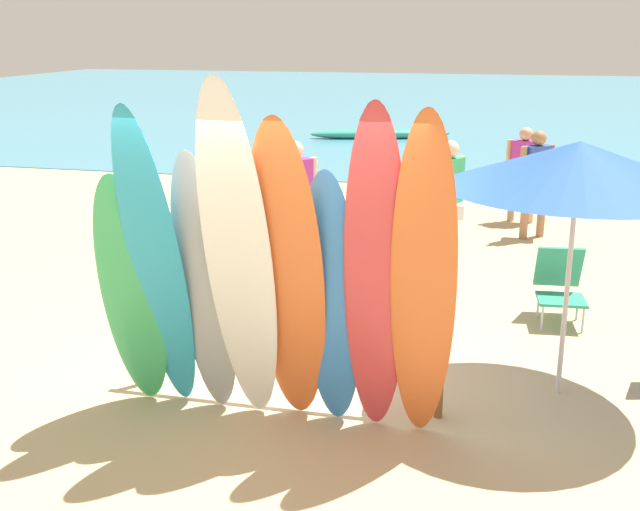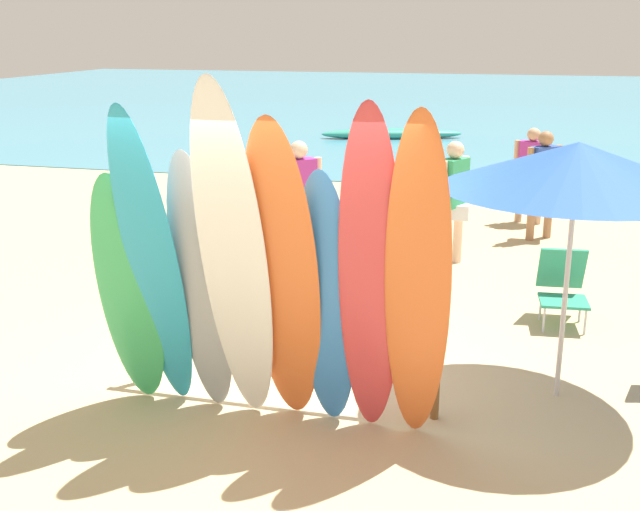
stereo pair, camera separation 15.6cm
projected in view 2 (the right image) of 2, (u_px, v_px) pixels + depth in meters
name	position (u px, v px, depth m)	size (l,w,h in m)	color
ground	(448.00, 155.00, 19.82)	(60.00, 60.00, 0.00)	tan
ocean_water	(485.00, 100.00, 34.51)	(60.00, 40.00, 0.02)	teal
surfboard_rack	(280.00, 347.00, 6.69)	(2.78, 0.07, 0.62)	brown
surfboard_green_0	(129.00, 292.00, 6.40)	(0.55, 0.08, 2.10)	#38B266
surfboard_teal_1	(153.00, 265.00, 6.18)	(0.47, 0.08, 2.69)	#289EC6
surfboard_grey_2	(201.00, 286.00, 6.23)	(0.48, 0.08, 2.29)	#999EA3
surfboard_white_3	(234.00, 261.00, 5.93)	(0.55, 0.08, 2.89)	white
surfboard_orange_4	(283.00, 278.00, 5.96)	(0.58, 0.06, 2.61)	orange
surfboard_blue_5	(327.00, 303.00, 6.03)	(0.47, 0.06, 2.17)	#337AD1
surfboard_red_6	(370.00, 278.00, 5.81)	(0.48, 0.08, 2.69)	#D13D42
surfboard_orange_7	(418.00, 285.00, 5.71)	(0.49, 0.08, 2.65)	orange
beachgoer_near_rack	(226.00, 197.00, 10.64)	(0.40, 0.56, 1.55)	#9E704C
beachgoer_by_water	(453.00, 195.00, 10.41)	(0.44, 0.58, 1.69)	beige
beachgoer_midbeach	(531.00, 169.00, 12.72)	(0.58, 0.28, 1.56)	tan
beachgoer_photographing	(543.00, 178.00, 11.73)	(0.50, 0.43, 1.64)	#9E704C
beachgoer_strolling	(299.00, 196.00, 10.27)	(0.52, 0.45, 1.71)	beige
beach_chair_red	(562.00, 284.00, 8.52)	(0.56, 0.74, 0.81)	#B7B7BC
beach_umbrella	(577.00, 166.00, 6.33)	(2.21, 2.21, 2.23)	silver
distant_boat	(392.00, 134.00, 22.64)	(4.08, 1.78, 0.33)	teal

